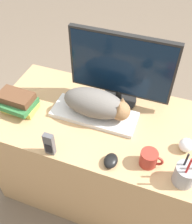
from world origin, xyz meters
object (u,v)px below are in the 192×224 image
(computer_mouse, at_px, (111,161))
(pen_cup, at_px, (185,175))
(keyboard, at_px, (94,114))
(baseball, at_px, (186,145))
(monitor, at_px, (121,69))
(phone, at_px, (49,144))
(cat, at_px, (97,104))
(coffee_mug, at_px, (149,159))
(book_stack, at_px, (18,102))

(computer_mouse, bearing_deg, pen_cup, 3.71)
(keyboard, bearing_deg, baseball, -6.95)
(monitor, distance_m, computer_mouse, 0.48)
(baseball, xyz_separation_m, phone, (-0.61, -0.24, 0.03))
(keyboard, xyz_separation_m, pen_cup, (0.51, -0.24, 0.04))
(cat, height_order, monitor, monitor)
(keyboard, bearing_deg, pen_cup, -25.25)
(coffee_mug, bearing_deg, monitor, 125.00)
(computer_mouse, height_order, coffee_mug, coffee_mug)
(computer_mouse, xyz_separation_m, book_stack, (-0.59, 0.16, 0.03))
(monitor, distance_m, baseball, 0.51)
(keyboard, distance_m, phone, 0.33)
(cat, distance_m, phone, 0.33)
(phone, bearing_deg, monitor, 66.71)
(cat, distance_m, pen_cup, 0.55)
(baseball, bearing_deg, coffee_mug, -136.90)
(keyboard, relative_size, computer_mouse, 5.48)
(baseball, bearing_deg, book_stack, -177.76)
(computer_mouse, xyz_separation_m, coffee_mug, (0.17, 0.06, 0.02))
(computer_mouse, relative_size, baseball, 1.22)
(pen_cup, bearing_deg, book_stack, 171.17)
(keyboard, distance_m, book_stack, 0.43)
(pen_cup, height_order, book_stack, pen_cup)
(keyboard, xyz_separation_m, computer_mouse, (0.18, -0.26, 0.01))
(keyboard, height_order, computer_mouse, computer_mouse)
(monitor, xyz_separation_m, phone, (-0.20, -0.47, -0.16))
(baseball, bearing_deg, monitor, 151.11)
(phone, bearing_deg, keyboard, 69.42)
(phone, bearing_deg, pen_cup, 5.71)
(keyboard, height_order, cat, cat)
(pen_cup, distance_m, book_stack, 0.94)
(book_stack, bearing_deg, computer_mouse, -15.49)
(pen_cup, relative_size, phone, 1.52)
(cat, xyz_separation_m, coffee_mug, (0.33, -0.20, -0.06))
(cat, distance_m, computer_mouse, 0.32)
(keyboard, height_order, pen_cup, pen_cup)
(computer_mouse, distance_m, pen_cup, 0.33)
(coffee_mug, distance_m, pen_cup, 0.17)
(computer_mouse, height_order, pen_cup, pen_cup)
(keyboard, xyz_separation_m, monitor, (0.09, 0.17, 0.22))
(computer_mouse, relative_size, phone, 0.66)
(phone, bearing_deg, coffee_mug, 12.19)
(book_stack, bearing_deg, coffee_mug, -7.96)
(pen_cup, bearing_deg, baseball, 93.48)
(coffee_mug, xyz_separation_m, pen_cup, (0.16, -0.04, 0.01))
(monitor, height_order, pen_cup, monitor)
(computer_mouse, bearing_deg, baseball, 32.22)
(keyboard, height_order, baseball, baseball)
(monitor, relative_size, book_stack, 2.74)
(baseball, height_order, book_stack, book_stack)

